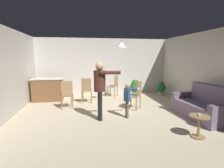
# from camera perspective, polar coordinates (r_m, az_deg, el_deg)

# --- Properties ---
(ground) EXTENTS (7.68, 7.68, 0.00)m
(ground) POSITION_cam_1_polar(r_m,az_deg,el_deg) (5.69, 1.02, -9.81)
(ground) COLOR beige
(wall_back) EXTENTS (6.40, 0.10, 2.70)m
(wall_back) POSITION_cam_1_polar(r_m,az_deg,el_deg) (8.56, -2.90, 5.75)
(wall_back) COLOR beige
(wall_back) RESTS_ON ground
(wall_left) EXTENTS (0.10, 6.40, 2.70)m
(wall_left) POSITION_cam_1_polar(r_m,az_deg,el_deg) (5.75, -32.12, 2.81)
(wall_left) COLOR beige
(wall_left) RESTS_ON ground
(wall_right) EXTENTS (0.10, 6.40, 2.70)m
(wall_right) POSITION_cam_1_polar(r_m,az_deg,el_deg) (6.77, 28.83, 3.79)
(wall_right) COLOR beige
(wall_right) RESTS_ON ground
(couch_floral) EXTENTS (0.96, 1.85, 1.00)m
(couch_floral) POSITION_cam_1_polar(r_m,az_deg,el_deg) (5.91, 27.48, -6.75)
(couch_floral) COLOR slate
(couch_floral) RESTS_ON ground
(kitchen_counter) EXTENTS (1.26, 0.66, 0.95)m
(kitchen_counter) POSITION_cam_1_polar(r_m,az_deg,el_deg) (7.72, -20.29, -1.68)
(kitchen_counter) COLOR brown
(kitchen_counter) RESTS_ON ground
(side_table_by_couch) EXTENTS (0.44, 0.44, 0.52)m
(side_table_by_couch) POSITION_cam_1_polar(r_m,az_deg,el_deg) (4.48, 26.71, -11.62)
(side_table_by_couch) COLOR #99754C
(side_table_by_couch) RESTS_ON ground
(person_adult) EXTENTS (0.82, 0.51, 1.68)m
(person_adult) POSITION_cam_1_polar(r_m,az_deg,el_deg) (4.97, -3.91, -0.20)
(person_adult) COLOR black
(person_adult) RESTS_ON ground
(person_child) EXTENTS (0.55, 0.31, 1.04)m
(person_child) POSITION_cam_1_polar(r_m,az_deg,el_deg) (5.20, 5.11, -4.24)
(person_child) COLOR #60564C
(person_child) RESTS_ON ground
(dining_chair_by_counter) EXTENTS (0.46, 0.46, 1.00)m
(dining_chair_by_counter) POSITION_cam_1_polar(r_m,az_deg,el_deg) (6.96, -8.34, -1.75)
(dining_chair_by_counter) COLOR #99754C
(dining_chair_by_counter) RESTS_ON ground
(dining_chair_near_wall) EXTENTS (0.49, 0.49, 1.00)m
(dining_chair_near_wall) POSITION_cam_1_polar(r_m,az_deg,el_deg) (6.34, -14.63, -3.02)
(dining_chair_near_wall) COLOR #99754C
(dining_chair_near_wall) RESTS_ON ground
(dining_chair_centre_back) EXTENTS (0.59, 0.59, 1.00)m
(dining_chair_centre_back) POSITION_cam_1_polar(r_m,az_deg,el_deg) (6.10, 7.80, -3.27)
(dining_chair_centre_back) COLOR #99754C
(dining_chair_centre_back) RESTS_ON ground
(dining_chair_spare) EXTENTS (0.58, 0.58, 1.00)m
(dining_chair_spare) POSITION_cam_1_polar(r_m,az_deg,el_deg) (7.96, 0.62, -0.31)
(dining_chair_spare) COLOR #99754C
(dining_chair_spare) RESTS_ON ground
(potted_plant_corner) EXTENTS (0.43, 0.43, 0.66)m
(potted_plant_corner) POSITION_cam_1_polar(r_m,az_deg,el_deg) (8.58, 15.84, -1.22)
(potted_plant_corner) COLOR #B7B2AD
(potted_plant_corner) RESTS_ON ground
(potted_plant_by_wall) EXTENTS (0.51, 0.51, 0.78)m
(potted_plant_by_wall) POSITION_cam_1_polar(r_m,az_deg,el_deg) (8.15, 7.66, -0.99)
(potted_plant_by_wall) COLOR #B7B2AD
(potted_plant_by_wall) RESTS_ON ground
(spare_remote_on_table) EXTENTS (0.09, 0.13, 0.04)m
(spare_remote_on_table) POSITION_cam_1_polar(r_m,az_deg,el_deg) (4.42, 26.81, -9.04)
(spare_remote_on_table) COLOR white
(spare_remote_on_table) RESTS_ON side_table_by_couch
(ceiling_light_pendant) EXTENTS (0.32, 0.32, 0.55)m
(ceiling_light_pendant) POSITION_cam_1_polar(r_m,az_deg,el_deg) (6.34, 3.25, 12.76)
(ceiling_light_pendant) COLOR silver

